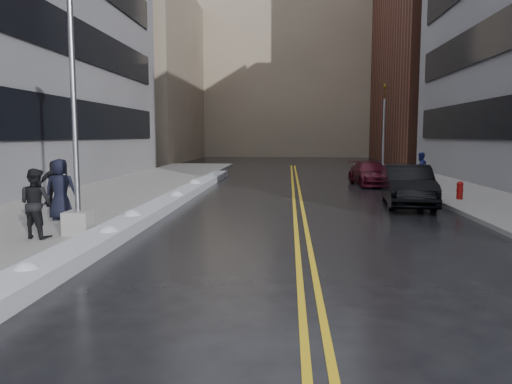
% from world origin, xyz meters
% --- Properties ---
extents(ground, '(160.00, 160.00, 0.00)m').
position_xyz_m(ground, '(0.00, 0.00, 0.00)').
color(ground, black).
rests_on(ground, ground).
extents(sidewalk_west, '(5.50, 50.00, 0.15)m').
position_xyz_m(sidewalk_west, '(-5.75, 10.00, 0.07)').
color(sidewalk_west, gray).
rests_on(sidewalk_west, ground).
extents(sidewalk_east, '(4.00, 50.00, 0.15)m').
position_xyz_m(sidewalk_east, '(10.00, 10.00, 0.07)').
color(sidewalk_east, gray).
rests_on(sidewalk_east, ground).
extents(lane_line_left, '(0.12, 50.00, 0.01)m').
position_xyz_m(lane_line_left, '(2.35, 10.00, 0.00)').
color(lane_line_left, gold).
rests_on(lane_line_left, ground).
extents(lane_line_right, '(0.12, 50.00, 0.01)m').
position_xyz_m(lane_line_right, '(2.65, 10.00, 0.00)').
color(lane_line_right, gold).
rests_on(lane_line_right, ground).
extents(snow_ridge, '(0.90, 30.00, 0.34)m').
position_xyz_m(snow_ridge, '(-2.45, 8.00, 0.17)').
color(snow_ridge, silver).
rests_on(snow_ridge, ground).
extents(building_west_far, '(14.00, 22.00, 18.00)m').
position_xyz_m(building_west_far, '(-15.50, 44.00, 9.00)').
color(building_west_far, gray).
rests_on(building_west_far, ground).
extents(building_east_far, '(14.00, 20.00, 28.00)m').
position_xyz_m(building_east_far, '(19.00, 42.00, 14.00)').
color(building_east_far, '#562D21').
rests_on(building_east_far, ground).
extents(building_far, '(36.00, 16.00, 22.00)m').
position_xyz_m(building_far, '(2.00, 60.00, 11.00)').
color(building_far, gray).
rests_on(building_far, ground).
extents(lamppost, '(0.65, 0.65, 7.62)m').
position_xyz_m(lamppost, '(-3.30, 2.00, 2.53)').
color(lamppost, gray).
rests_on(lamppost, sidewalk_west).
extents(fire_hydrant, '(0.26, 0.26, 0.73)m').
position_xyz_m(fire_hydrant, '(9.00, 10.00, 0.55)').
color(fire_hydrant, maroon).
rests_on(fire_hydrant, sidewalk_east).
extents(traffic_signal, '(0.16, 0.20, 6.00)m').
position_xyz_m(traffic_signal, '(8.50, 24.00, 3.40)').
color(traffic_signal, gray).
rests_on(traffic_signal, sidewalk_east).
extents(pedestrian_b, '(1.01, 0.88, 1.74)m').
position_xyz_m(pedestrian_b, '(-4.15, 1.49, 1.02)').
color(pedestrian_b, black).
rests_on(pedestrian_b, sidewalk_west).
extents(pedestrian_c, '(1.00, 0.75, 1.86)m').
position_xyz_m(pedestrian_c, '(-4.75, 4.14, 1.08)').
color(pedestrian_c, black).
rests_on(pedestrian_c, sidewalk_west).
extents(pedestrian_d, '(1.07, 0.66, 1.71)m').
position_xyz_m(pedestrian_d, '(-5.75, 5.81, 1.00)').
color(pedestrian_d, black).
rests_on(pedestrian_d, sidewalk_west).
extents(pedestrian_east, '(1.02, 0.95, 1.67)m').
position_xyz_m(pedestrian_east, '(8.99, 16.11, 0.99)').
color(pedestrian_east, navy).
rests_on(pedestrian_east, sidewalk_east).
extents(car_black, '(2.15, 4.93, 1.58)m').
position_xyz_m(car_black, '(6.69, 8.95, 0.79)').
color(car_black, black).
rests_on(car_black, ground).
extents(car_maroon, '(2.16, 4.55, 1.28)m').
position_xyz_m(car_maroon, '(6.56, 16.96, 0.64)').
color(car_maroon, '#450B18').
rests_on(car_maroon, ground).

